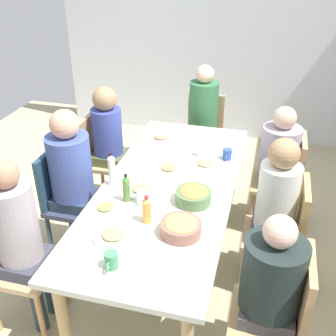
# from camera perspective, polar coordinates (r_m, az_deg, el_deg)

# --- Properties ---
(ground_plane) EXTENTS (6.17, 6.17, 0.00)m
(ground_plane) POSITION_cam_1_polar(r_m,az_deg,el_deg) (3.44, 0.00, -13.13)
(ground_plane) COLOR tan
(wall_left) EXTENTS (0.12, 4.06, 2.60)m
(wall_left) POSITION_cam_1_polar(r_m,az_deg,el_deg) (5.22, 7.74, 17.99)
(wall_left) COLOR silver
(wall_left) RESTS_ON ground_plane
(dining_table) EXTENTS (2.22, 0.94, 0.75)m
(dining_table) POSITION_cam_1_polar(r_m,az_deg,el_deg) (3.02, 0.00, -3.68)
(dining_table) COLOR silver
(dining_table) RESTS_ON ground_plane
(chair_0) EXTENTS (0.40, 0.40, 0.90)m
(chair_0) POSITION_cam_1_polar(r_m,az_deg,el_deg) (3.39, -14.06, -3.90)
(chair_0) COLOR #323A50
(chair_0) RESTS_ON ground_plane
(person_0) EXTENTS (0.33, 0.33, 1.26)m
(person_0) POSITION_cam_1_polar(r_m,az_deg,el_deg) (3.23, -13.20, -0.45)
(person_0) COLOR #353149
(person_0) RESTS_ON ground_plane
(chair_1) EXTENTS (0.40, 0.40, 0.90)m
(chair_1) POSITION_cam_1_polar(r_m,az_deg,el_deg) (3.96, -9.23, 1.80)
(chair_1) COLOR tan
(chair_1) RESTS_ON ground_plane
(person_1) EXTENTS (0.30, 0.30, 1.19)m
(person_1) POSITION_cam_1_polar(r_m,az_deg,el_deg) (3.83, -8.21, 4.34)
(person_1) COLOR brown
(person_1) RESTS_ON ground_plane
(chair_2) EXTENTS (0.40, 0.40, 0.90)m
(chair_2) POSITION_cam_1_polar(r_m,az_deg,el_deg) (4.38, 4.97, 4.94)
(chair_2) COLOR tan
(chair_2) RESTS_ON ground_plane
(person_2) EXTENTS (0.30, 0.30, 1.26)m
(person_2) POSITION_cam_1_polar(r_m,az_deg,el_deg) (4.21, 4.88, 7.26)
(person_2) COLOR brown
(person_2) RESTS_ON ground_plane
(chair_3) EXTENTS (0.40, 0.40, 0.90)m
(chair_3) POSITION_cam_1_polar(r_m,az_deg,el_deg) (2.91, -20.76, -11.62)
(chair_3) COLOR tan
(chair_3) RESTS_ON ground_plane
(person_3) EXTENTS (0.30, 0.30, 1.24)m
(person_3) POSITION_cam_1_polar(r_m,az_deg,el_deg) (2.73, -19.97, -8.63)
(person_3) COLOR #263B48
(person_3) RESTS_ON ground_plane
(chair_4) EXTENTS (0.40, 0.40, 0.90)m
(chair_4) POSITION_cam_1_polar(r_m,az_deg,el_deg) (3.67, 15.96, -1.40)
(chair_4) COLOR tan
(chair_4) RESTS_ON ground_plane
(person_4) EXTENTS (0.32, 0.32, 1.16)m
(person_4) POSITION_cam_1_polar(r_m,az_deg,el_deg) (3.58, 14.94, 1.37)
(person_4) COLOR #443A49
(person_4) RESTS_ON ground_plane
(chair_5) EXTENTS (0.40, 0.40, 0.90)m
(chair_5) POSITION_cam_1_polar(r_m,az_deg,el_deg) (3.06, 15.78, -8.37)
(chair_5) COLOR tan
(chair_5) RESTS_ON ground_plane
(person_5) EXTENTS (0.30, 0.30, 1.22)m
(person_5) POSITION_cam_1_polar(r_m,az_deg,el_deg) (2.93, 14.57, -4.83)
(person_5) COLOR navy
(person_5) RESTS_ON ground_plane
(chair_6) EXTENTS (0.40, 0.40, 0.90)m
(chair_6) POSITION_cam_1_polar(r_m,az_deg,el_deg) (2.51, 15.50, -18.61)
(chair_6) COLOR tan
(chair_6) RESTS_ON ground_plane
(person_6) EXTENTS (0.34, 0.34, 1.15)m
(person_6) POSITION_cam_1_polar(r_m,az_deg,el_deg) (2.37, 13.87, -15.37)
(person_6) COLOR #37433A
(person_6) RESTS_ON ground_plane
(plate_0) EXTENTS (0.22, 0.22, 0.04)m
(plate_0) POSITION_cam_1_polar(r_m,az_deg,el_deg) (3.66, -0.96, 4.19)
(plate_0) COLOR silver
(plate_0) RESTS_ON dining_table
(plate_1) EXTENTS (0.25, 0.25, 0.04)m
(plate_1) POSITION_cam_1_polar(r_m,az_deg,el_deg) (2.52, -7.59, -9.28)
(plate_1) COLOR silver
(plate_1) RESTS_ON dining_table
(plate_2) EXTENTS (0.23, 0.23, 0.04)m
(plate_2) POSITION_cam_1_polar(r_m,az_deg,el_deg) (3.24, 5.16, 0.52)
(plate_2) COLOR silver
(plate_2) RESTS_ON dining_table
(plate_3) EXTENTS (0.23, 0.23, 0.04)m
(plate_3) POSITION_cam_1_polar(r_m,az_deg,el_deg) (3.17, 0.12, -0.06)
(plate_3) COLOR white
(plate_3) RESTS_ON dining_table
(plate_4) EXTENTS (0.21, 0.21, 0.04)m
(plate_4) POSITION_cam_1_polar(r_m,az_deg,el_deg) (2.76, -8.66, -5.54)
(plate_4) COLOR silver
(plate_4) RESTS_ON dining_table
(plate_5) EXTENTS (0.21, 0.21, 0.04)m
(plate_5) POSITION_cam_1_polar(r_m,az_deg,el_deg) (2.91, -3.82, -3.15)
(plate_5) COLOR white
(plate_5) RESTS_ON dining_table
(bowl_0) EXTENTS (0.25, 0.25, 0.11)m
(bowl_0) POSITION_cam_1_polar(r_m,az_deg,el_deg) (2.79, 3.54, -3.82)
(bowl_0) COLOR #517546
(bowl_0) RESTS_ON dining_table
(bowl_1) EXTENTS (0.25, 0.25, 0.10)m
(bowl_1) POSITION_cam_1_polar(r_m,az_deg,el_deg) (2.51, 1.80, -8.19)
(bowl_1) COLOR #925D4E
(bowl_1) RESTS_ON dining_table
(cup_0) EXTENTS (0.11, 0.08, 0.08)m
(cup_0) POSITION_cam_1_polar(r_m,az_deg,el_deg) (3.38, 4.60, 2.36)
(cup_0) COLOR white
(cup_0) RESTS_ON dining_table
(cup_1) EXTENTS (0.11, 0.07, 0.09)m
(cup_1) POSITION_cam_1_polar(r_m,az_deg,el_deg) (3.34, 8.21, 1.89)
(cup_1) COLOR #314FA4
(cup_1) RESTS_ON dining_table
(cup_2) EXTENTS (0.11, 0.07, 0.10)m
(cup_2) POSITION_cam_1_polar(r_m,az_deg,el_deg) (2.78, -3.71, -3.96)
(cup_2) COLOR white
(cup_2) RESTS_ON dining_table
(cup_3) EXTENTS (0.11, 0.08, 0.10)m
(cup_3) POSITION_cam_1_polar(r_m,az_deg,el_deg) (2.31, -7.88, -12.59)
(cup_3) COLOR #448A5B
(cup_3) RESTS_ON dining_table
(bottle_0) EXTENTS (0.05, 0.05, 0.26)m
(bottle_0) POSITION_cam_1_polar(r_m,az_deg,el_deg) (2.97, -7.80, -0.25)
(bottle_0) COLOR silver
(bottle_0) RESTS_ON dining_table
(bottle_1) EXTENTS (0.06, 0.06, 0.19)m
(bottle_1) POSITION_cam_1_polar(r_m,az_deg,el_deg) (2.58, -2.96, -5.82)
(bottle_1) COLOR gold
(bottle_1) RESTS_ON dining_table
(bottle_2) EXTENTS (0.05, 0.05, 0.21)m
(bottle_2) POSITION_cam_1_polar(r_m,az_deg,el_deg) (2.79, -5.80, -2.86)
(bottle_2) COLOR #507B34
(bottle_2) RESTS_ON dining_table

